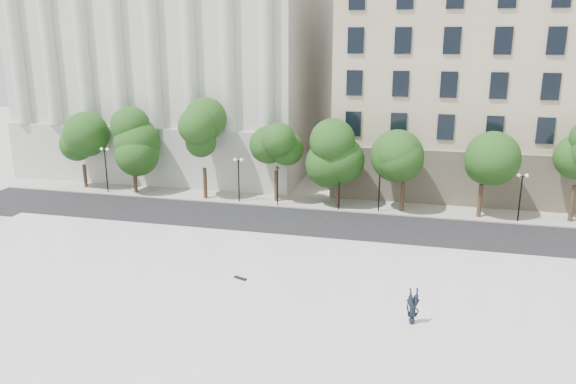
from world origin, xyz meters
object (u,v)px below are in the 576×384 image
(traffic_light_west, at_px, (278,166))
(person_lying, at_px, (412,319))
(skateboard, at_px, (240,278))
(traffic_light_east, at_px, (340,169))

(traffic_light_west, relative_size, person_lying, 2.15)
(person_lying, xyz_separation_m, skateboard, (-10.28, 3.10, -0.22))
(skateboard, bearing_deg, traffic_light_west, 117.78)
(person_lying, bearing_deg, traffic_light_west, 104.24)
(traffic_light_west, distance_m, person_lying, 23.40)
(person_lying, distance_m, skateboard, 10.74)
(traffic_light_east, distance_m, person_lying, 21.05)
(person_lying, bearing_deg, traffic_light_east, 91.36)
(traffic_light_west, height_order, skateboard, traffic_light_west)
(traffic_light_east, bearing_deg, person_lying, -70.86)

